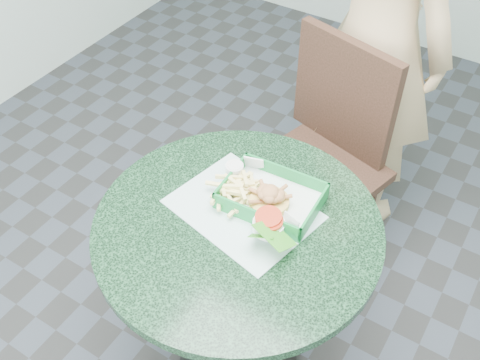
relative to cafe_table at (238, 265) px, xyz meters
The scene contains 10 objects.
floor 0.58m from the cafe_table, ahead, with size 4.00×5.00×0.02m, color #303335.
cafe_table is the anchor object (origin of this frame).
dining_chair 0.70m from the cafe_table, 92.88° to the left, with size 0.45×0.45×0.93m.
diner_person 1.06m from the cafe_table, 90.46° to the left, with size 0.71×0.46×1.94m, color tan.
placemat 0.18m from the cafe_table, 106.03° to the left, with size 0.39×0.29×0.00m, color #A6CAC6.
food_basket 0.22m from the cafe_table, 71.54° to the left, with size 0.27×0.20×0.06m.
crab_sandwich 0.24m from the cafe_table, 65.32° to the left, with size 0.11×0.11×0.07m.
fries_pile 0.24m from the cafe_table, 127.75° to the left, with size 0.12×0.13×0.05m, color #F0DF83, non-canonical shape.
sauce_ramekin 0.28m from the cafe_table, 123.52° to the left, with size 0.05×0.05×0.03m.
garnish_cup 0.23m from the cafe_table, ahead, with size 0.13×0.13×0.05m.
Camera 1 is at (0.55, -0.87, 1.95)m, focal length 42.00 mm.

